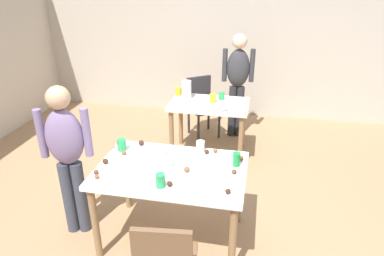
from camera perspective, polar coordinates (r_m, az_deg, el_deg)
The scene contains 34 objects.
ground_plane at distance 3.44m, azimuth -0.78°, elevation -17.04°, with size 6.40×6.40×0.00m, color #9E7A56.
wall_back at distance 5.82m, azimuth 6.01°, elevation 14.70°, with size 6.40×0.10×2.60m, color #BCB2A3.
dining_table_near at distance 3.01m, azimuth -3.40°, elevation -8.12°, with size 1.27×0.84×0.75m.
dining_table_far at distance 4.45m, azimuth 2.83°, elevation 2.61°, with size 0.99×0.64×0.75m.
chair_far_table at distance 5.13m, azimuth 1.60°, elevation 4.18°, with size 0.56×0.56×0.87m.
person_girl_near at distance 3.19m, azimuth -19.92°, elevation -3.51°, with size 0.45×0.28×1.44m.
person_adult_far at distance 4.99m, azimuth 7.54°, elevation 8.31°, with size 0.46×0.24×1.51m.
mixing_bowl at distance 2.97m, azimuth -5.31°, elevation -5.76°, with size 0.21×0.21×0.07m, color white.
soda_can at distance 2.99m, azimuth 7.35°, elevation -5.15°, with size 0.07×0.07×0.12m, color #198438.
fork_near at distance 3.11m, azimuth 4.93°, elevation -4.97°, with size 0.17×0.02×0.01m, color silver.
cup_near_0 at distance 3.28m, azimuth -11.53°, elevation -2.71°, with size 0.08×0.08×0.11m, color green.
cup_near_1 at distance 2.71m, azimuth -5.23°, elevation -8.60°, with size 0.07×0.07×0.11m, color green.
cup_near_2 at distance 3.20m, azimuth 1.40°, elevation -3.05°, with size 0.08×0.08×0.10m, color white.
cake_ball_0 at distance 2.89m, azimuth -0.88°, elevation -6.83°, with size 0.05×0.05×0.05m, color brown.
cake_ball_1 at distance 3.21m, azimuth -11.18°, elevation -4.01°, with size 0.04×0.04×0.04m, color brown.
cake_ball_2 at distance 2.72m, azimuth -3.68°, elevation -9.16°, with size 0.04×0.04×0.04m, color #3D2319.
cake_ball_3 at distance 3.10m, azimuth -14.10°, elevation -5.34°, with size 0.05×0.05×0.05m, color #3D2319.
cake_ball_4 at distance 2.97m, azimuth -15.55°, elevation -7.02°, with size 0.04×0.04×0.04m, color brown.
cake_ball_5 at distance 3.20m, azimuth 3.86°, elevation -3.72°, with size 0.04×0.04×0.04m, color brown.
cake_ball_6 at distance 2.65m, azimuth 5.95°, elevation -10.34°, with size 0.04×0.04×0.04m, color #3D2319.
cake_ball_7 at distance 3.09m, azimuth 8.09°, elevation -4.97°, with size 0.05×0.05×0.05m, color brown.
cake_ball_8 at distance 2.89m, azimuth 6.95°, elevation -7.15°, with size 0.04×0.04×0.04m, color brown.
cake_ball_9 at distance 3.35m, azimuth -8.36°, elevation -2.44°, with size 0.05×0.05×0.05m, color #3D2319.
cake_ball_10 at distance 3.17m, azimuth 2.45°, elevation -3.95°, with size 0.04×0.04×0.04m, color #3D2319.
cake_ball_11 at distance 3.13m, azimuth -4.40°, elevation -4.38°, with size 0.04×0.04×0.04m, color brown.
cake_ball_12 at distance 2.91m, azimuth -15.41°, elevation -7.74°, with size 0.04×0.04×0.04m, color brown.
pitcher_far at distance 4.53m, azimuth -0.91°, elevation 6.34°, with size 0.13×0.13×0.23m, color white.
cup_far_0 at distance 4.52m, azimuth 4.87°, elevation 5.29°, with size 0.07×0.07×0.09m, color green.
cup_far_1 at distance 4.41m, azimuth 3.45°, elevation 4.93°, with size 0.08×0.08×0.11m, color yellow.
cup_far_2 at distance 4.71m, azimuth -1.01°, elevation 6.31°, with size 0.07×0.07×0.12m, color red.
cup_far_3 at distance 4.66m, azimuth -2.26°, elevation 6.05°, with size 0.08×0.08×0.11m, color yellow.
donut_far_0 at distance 4.29m, azimuth -1.73°, elevation 3.93°, with size 0.14×0.14×0.04m, color white.
donut_far_1 at distance 4.17m, azimuth 5.03°, elevation 3.19°, with size 0.12×0.12×0.04m, color pink.
donut_far_2 at distance 4.13m, azimuth 7.94°, elevation 2.84°, with size 0.13×0.13×0.04m, color white.
Camera 1 is at (0.55, -2.51, 2.28)m, focal length 32.36 mm.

